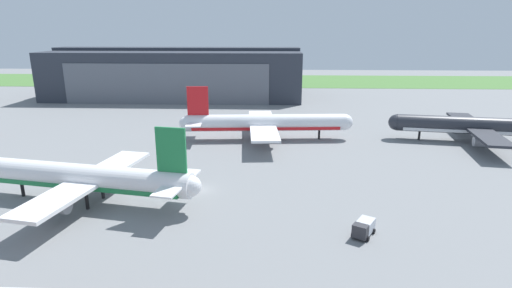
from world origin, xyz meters
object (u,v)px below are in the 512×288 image
at_px(airliner_far_left, 473,126).
at_px(airliner_near_right, 84,178).
at_px(maintenance_hangar, 178,73).
at_px(airliner_far_right, 266,123).
at_px(ops_van, 364,228).

relative_size(airliner_far_left, airliner_near_right, 1.01).
relative_size(maintenance_hangar, airliner_far_left, 2.54).
bearing_deg(airliner_near_right, maintenance_hangar, 95.07).
relative_size(airliner_far_right, airliner_far_left, 1.11).
distance_m(airliner_far_left, airliner_near_right, 89.40).
bearing_deg(airliner_near_right, ops_van, -12.02).
xyz_separation_m(maintenance_hangar, airliner_far_left, (89.72, -70.29, -5.46)).
bearing_deg(maintenance_hangar, airliner_far_left, -38.07).
relative_size(maintenance_hangar, airliner_near_right, 2.58).
relative_size(maintenance_hangar, ops_van, 21.88).
bearing_deg(maintenance_hangar, airliner_far_right, -61.31).
distance_m(maintenance_hangar, airliner_far_left, 114.11).
relative_size(airliner_far_right, ops_van, 9.53).
height_order(airliner_far_left, airliner_near_right, airliner_far_left).
bearing_deg(maintenance_hangar, airliner_near_right, -84.93).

